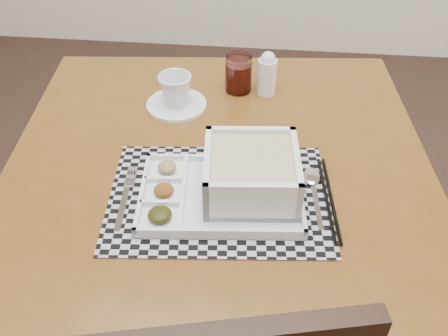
{
  "coord_description": "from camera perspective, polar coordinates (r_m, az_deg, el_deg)",
  "views": [
    {
      "loc": [
        0.42,
        -0.21,
        1.39
      ],
      "look_at": [
        0.34,
        0.55,
        0.73
      ],
      "focal_mm": 40.0,
      "sensor_mm": 36.0,
      "label": 1
    }
  ],
  "objects": [
    {
      "name": "dining_table",
      "position": [
        1.14,
        -0.58,
        -1.73
      ],
      "size": [
        1.0,
        1.0,
        0.69
      ],
      "color": "#55360F",
      "rests_on": "ground"
    },
    {
      "name": "placemat",
      "position": [
        1.0,
        -0.58,
        -3.32
      ],
      "size": [
        0.47,
        0.36,
        0.0
      ],
      "primitive_type": "cube",
      "rotation": [
        0.0,
        0.0,
        0.09
      ],
      "color": "#9B9CA2",
      "rests_on": "dining_table"
    },
    {
      "name": "serving_tray",
      "position": [
        0.98,
        2.1,
        -1.35
      ],
      "size": [
        0.34,
        0.25,
        0.1
      ],
      "color": "white",
      "rests_on": "placemat"
    },
    {
      "name": "fork",
      "position": [
        1.02,
        -11.07,
        -3.1
      ],
      "size": [
        0.03,
        0.19,
        0.0
      ],
      "color": "silver",
      "rests_on": "placemat"
    },
    {
      "name": "spoon",
      "position": [
        1.05,
        10.08,
        -1.45
      ],
      "size": [
        0.04,
        0.18,
        0.01
      ],
      "color": "silver",
      "rests_on": "placemat"
    },
    {
      "name": "chopsticks",
      "position": [
        1.01,
        11.89,
        -3.42
      ],
      "size": [
        0.04,
        0.24,
        0.01
      ],
      "color": "black",
      "rests_on": "placemat"
    },
    {
      "name": "saucer",
      "position": [
        1.26,
        -5.44,
        7.21
      ],
      "size": [
        0.15,
        0.15,
        0.01
      ],
      "primitive_type": "cylinder",
      "color": "white",
      "rests_on": "dining_table"
    },
    {
      "name": "cup",
      "position": [
        1.24,
        -5.57,
        8.89
      ],
      "size": [
        0.1,
        0.1,
        0.08
      ],
      "primitive_type": "imported",
      "rotation": [
        0.0,
        0.0,
        0.19
      ],
      "color": "white",
      "rests_on": "saucer"
    },
    {
      "name": "juice_glass",
      "position": [
        1.3,
        1.66,
        10.6
      ],
      "size": [
        0.07,
        0.07,
        0.1
      ],
      "color": "white",
      "rests_on": "dining_table"
    },
    {
      "name": "creamer_bottle",
      "position": [
        1.29,
        4.95,
        10.69
      ],
      "size": [
        0.05,
        0.05,
        0.12
      ],
      "color": "white",
      "rests_on": "dining_table"
    }
  ]
}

